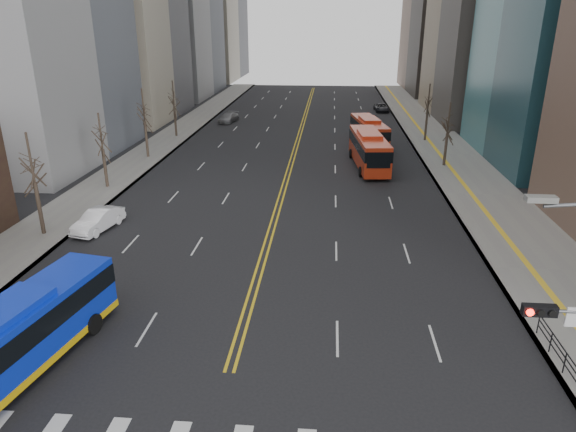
# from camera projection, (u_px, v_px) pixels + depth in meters

# --- Properties ---
(sidewalk_right) EXTENTS (7.00, 130.00, 0.15)m
(sidewalk_right) POSITION_uv_depth(u_px,v_px,m) (448.00, 154.00, 58.06)
(sidewalk_right) COLOR gray
(sidewalk_right) RESTS_ON ground
(sidewalk_left) EXTENTS (5.00, 130.00, 0.15)m
(sidewalk_left) POSITION_uv_depth(u_px,v_px,m) (156.00, 149.00, 60.69)
(sidewalk_left) COLOR gray
(sidewalk_left) RESTS_ON ground
(centerline) EXTENTS (0.55, 100.00, 0.01)m
(centerline) POSITION_uv_depth(u_px,v_px,m) (300.00, 134.00, 68.75)
(centerline) COLOR gold
(centerline) RESTS_ON ground
(pedestrian_railing) EXTENTS (0.06, 6.06, 1.02)m
(pedestrian_railing) POSITION_uv_depth(u_px,v_px,m) (565.00, 360.00, 21.74)
(pedestrian_railing) COLOR black
(pedestrian_railing) RESTS_ON sidewalk_right
(street_trees) EXTENTS (35.20, 47.20, 7.60)m
(street_trees) POSITION_uv_depth(u_px,v_px,m) (211.00, 127.00, 48.53)
(street_trees) COLOR #31281E
(street_trees) RESTS_ON ground
(blue_bus) EXTENTS (4.51, 11.94, 3.41)m
(blue_bus) POSITION_uv_depth(u_px,v_px,m) (10.00, 341.00, 21.33)
(blue_bus) COLOR #0D2CCF
(blue_bus) RESTS_ON ground
(red_bus_near) EXTENTS (3.74, 11.61, 3.61)m
(red_bus_near) POSITION_uv_depth(u_px,v_px,m) (369.00, 148.00, 52.73)
(red_bus_near) COLOR red
(red_bus_near) RESTS_ON ground
(red_bus_far) EXTENTS (4.18, 11.01, 3.42)m
(red_bus_far) POSITION_uv_depth(u_px,v_px,m) (369.00, 130.00, 61.52)
(red_bus_far) COLOR red
(red_bus_far) RESTS_ON ground
(car_white) EXTENTS (2.54, 4.83, 1.52)m
(car_white) POSITION_uv_depth(u_px,v_px,m) (98.00, 220.00, 37.07)
(car_white) COLOR white
(car_white) RESTS_ON ground
(car_dark_mid) EXTENTS (2.87, 4.04, 1.28)m
(car_dark_mid) POSITION_uv_depth(u_px,v_px,m) (371.00, 144.00, 60.29)
(car_dark_mid) COLOR black
(car_dark_mid) RESTS_ON ground
(car_silver) EXTENTS (2.83, 5.05, 1.38)m
(car_silver) POSITION_uv_depth(u_px,v_px,m) (228.00, 118.00, 76.46)
(car_silver) COLOR gray
(car_silver) RESTS_ON ground
(car_dark_far) EXTENTS (2.42, 4.83, 1.31)m
(car_dark_far) POSITION_uv_depth(u_px,v_px,m) (382.00, 108.00, 85.49)
(car_dark_far) COLOR black
(car_dark_far) RESTS_ON ground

